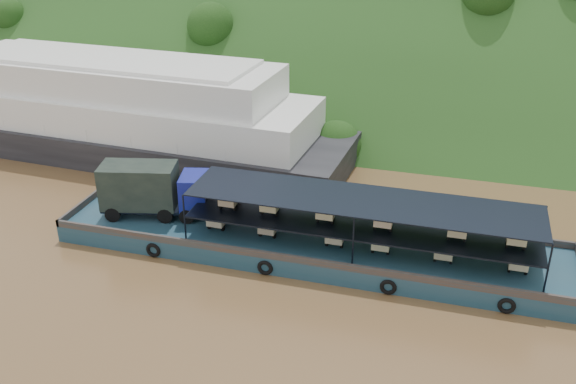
# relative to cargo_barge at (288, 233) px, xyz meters

# --- Properties ---
(ground) EXTENTS (160.00, 160.00, 0.00)m
(ground) POSITION_rel_cargo_barge_xyz_m (1.30, -0.49, -1.28)
(ground) COLOR brown
(ground) RESTS_ON ground
(hillside) EXTENTS (140.00, 39.60, 39.60)m
(hillside) POSITION_rel_cargo_barge_xyz_m (1.30, 35.51, -1.28)
(hillside) COLOR #1E3C16
(hillside) RESTS_ON ground
(cargo_barge) EXTENTS (35.00, 7.18, 5.09)m
(cargo_barge) POSITION_rel_cargo_barge_xyz_m (0.00, 0.00, 0.00)
(cargo_barge) COLOR #163B4D
(cargo_barge) RESTS_ON ground
(passenger_ferry) EXTENTS (44.87, 13.39, 8.98)m
(passenger_ferry) POSITION_rel_cargo_barge_xyz_m (-20.56, 13.50, 2.61)
(passenger_ferry) COLOR black
(passenger_ferry) RESTS_ON ground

